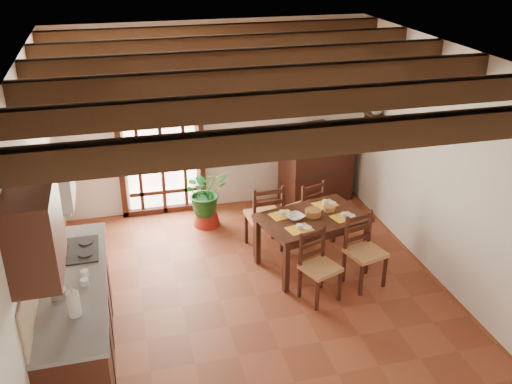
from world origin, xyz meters
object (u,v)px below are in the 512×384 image
object	(u,v)px
chair_far_right	(305,219)
pendant_lamp	(315,106)
kitchen_counter	(78,319)
chair_near_right	(364,264)
sideboard	(316,174)
chair_far_left	(264,228)
crt_tv	(318,134)
potted_plant	(205,189)
chair_near_left	(319,279)
dining_table	(312,223)

from	to	relation	value
chair_far_right	pendant_lamp	distance (m)	1.91
kitchen_counter	chair_near_right	distance (m)	3.31
kitchen_counter	sideboard	world-z (taller)	kitchen_counter
chair_far_left	pendant_lamp	bearing A→B (deg)	131.58
sideboard	crt_tv	distance (m)	0.65
potted_plant	crt_tv	bearing A→B (deg)	10.80
kitchen_counter	potted_plant	distance (m)	3.00
chair_far_right	sideboard	bearing A→B (deg)	-136.23
chair_near_right	pendant_lamp	bearing A→B (deg)	110.29
kitchen_counter	chair_far_left	xyz separation A→B (m)	(2.33, 1.64, -0.17)
potted_plant	sideboard	bearing A→B (deg)	10.98
kitchen_counter	chair_far_right	distance (m)	3.46
chair_near_right	pendant_lamp	xyz separation A→B (m)	(-0.47, 0.66, 1.80)
chair_near_left	kitchen_counter	bearing A→B (deg)	167.23
potted_plant	pendant_lamp	distance (m)	2.28
sideboard	pendant_lamp	bearing A→B (deg)	-127.50
chair_near_left	crt_tv	world-z (taller)	crt_tv
chair_near_left	sideboard	distance (m)	2.61
kitchen_counter	chair_near_right	size ratio (longest dim) A/B	2.53
sideboard	potted_plant	distance (m)	1.83
kitchen_counter	chair_near_right	bearing A→B (deg)	9.00
chair_near_left	chair_far_right	world-z (taller)	chair_far_right
dining_table	sideboard	xyz separation A→B (m)	(0.69, 1.75, -0.14)
chair_far_left	pendant_lamp	world-z (taller)	pendant_lamp
crt_tv	potted_plant	world-z (taller)	potted_plant
crt_tv	pendant_lamp	size ratio (longest dim) A/B	0.52
dining_table	potted_plant	distance (m)	1.78
chair_near_left	potted_plant	distance (m)	2.33
chair_near_right	chair_far_left	xyz separation A→B (m)	(-0.93, 1.12, 0.02)
chair_far_right	chair_far_left	bearing A→B (deg)	-5.42
crt_tv	potted_plant	size ratio (longest dim) A/B	0.24
chair_far_left	potted_plant	world-z (taller)	potted_plant
dining_table	crt_tv	xyz separation A→B (m)	(0.69, 1.74, 0.51)
dining_table	crt_tv	bearing A→B (deg)	54.82
chair_near_right	pendant_lamp	distance (m)	1.97
chair_far_left	sideboard	distance (m)	1.67
dining_table	chair_near_left	xyz separation A→B (m)	(-0.16, -0.71, -0.34)
chair_near_right	crt_tv	world-z (taller)	crt_tv
kitchen_counter	chair_near_left	distance (m)	2.67
sideboard	kitchen_counter	bearing A→B (deg)	-155.84
kitchen_counter	potted_plant	size ratio (longest dim) A/B	1.25
dining_table	potted_plant	size ratio (longest dim) A/B	0.80
potted_plant	chair_far_left	bearing A→B (deg)	-52.89
dining_table	pendant_lamp	distance (m)	1.48
kitchen_counter	pendant_lamp	bearing A→B (deg)	22.81
chair_near_right	chair_far_right	distance (m)	1.31
sideboard	crt_tv	size ratio (longest dim) A/B	2.47
chair_near_right	potted_plant	size ratio (longest dim) A/B	0.49
chair_far_right	sideboard	xyz separation A→B (m)	(0.53, 1.04, 0.19)
pendant_lamp	kitchen_counter	bearing A→B (deg)	-157.19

